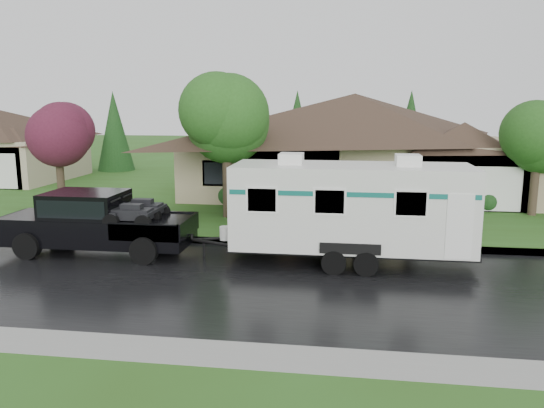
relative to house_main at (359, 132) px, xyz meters
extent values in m
plane|color=#2F581B|center=(-2.29, -13.84, -3.59)|extent=(140.00, 140.00, 0.00)
cube|color=black|center=(-2.29, -15.84, -3.59)|extent=(140.00, 8.00, 0.01)
cube|color=gray|center=(-2.29, -11.59, -3.52)|extent=(140.00, 0.50, 0.15)
cube|color=#2F581B|center=(-2.29, 1.16, -3.52)|extent=(140.00, 26.00, 0.15)
cube|color=tan|center=(-0.29, 0.16, -1.94)|extent=(18.00, 10.00, 3.00)
pyramid|color=#34241C|center=(-0.29, 0.16, 2.16)|extent=(19.44, 10.80, 2.60)
cube|color=tan|center=(5.11, -2.84, -2.09)|extent=(5.76, 4.00, 2.70)
cube|color=tan|center=(-21.29, 0.16, -2.18)|extent=(3.20, 4.00, 2.52)
cylinder|color=#382B1E|center=(-5.92, -7.59, -2.05)|extent=(0.43, 0.43, 2.79)
sphere|color=#2E6A22|center=(-5.92, -7.59, 1.01)|extent=(3.85, 3.85, 3.85)
cylinder|color=#382B1E|center=(-14.68, -6.24, -2.32)|extent=(0.37, 0.37, 2.25)
sphere|color=#5B1C32|center=(-14.68, -6.24, 0.15)|extent=(3.11, 3.11, 3.11)
cylinder|color=#382B1E|center=(7.81, -5.26, -2.34)|extent=(0.37, 0.37, 2.20)
sphere|color=#2A601F|center=(7.81, -5.26, 0.07)|extent=(3.04, 3.04, 3.04)
sphere|color=#143814|center=(-6.59, -4.54, -2.94)|extent=(1.00, 1.00, 1.00)
sphere|color=#143814|center=(-4.07, -4.54, -2.94)|extent=(1.00, 1.00, 1.00)
sphere|color=#143814|center=(-1.55, -4.54, -2.94)|extent=(1.00, 1.00, 1.00)
sphere|color=#143814|center=(0.97, -4.54, -2.94)|extent=(1.00, 1.00, 1.00)
sphere|color=#143814|center=(3.49, -4.54, -2.94)|extent=(1.00, 1.00, 1.00)
sphere|color=#143814|center=(6.01, -4.54, -2.94)|extent=(1.00, 1.00, 1.00)
cube|color=black|center=(-9.19, -13.52, -2.75)|extent=(6.50, 2.17, 0.93)
cube|color=black|center=(-11.57, -13.52, -2.45)|extent=(1.73, 2.11, 0.38)
cube|color=black|center=(-9.62, -13.52, -1.91)|extent=(2.60, 2.04, 0.97)
cube|color=black|center=(-9.62, -13.52, -1.86)|extent=(2.38, 2.08, 0.60)
cube|color=black|center=(-7.13, -13.52, -2.53)|extent=(2.38, 2.06, 0.06)
cylinder|color=black|center=(-11.25, -14.58, -3.14)|extent=(0.91, 0.35, 0.91)
cylinder|color=black|center=(-11.25, -12.46, -3.14)|extent=(0.91, 0.35, 0.91)
cylinder|color=black|center=(-7.13, -14.58, -3.14)|extent=(0.91, 0.35, 0.91)
cylinder|color=black|center=(-7.13, -12.46, -3.14)|extent=(0.91, 0.35, 0.91)
cube|color=silver|center=(-0.49, -13.52, -1.67)|extent=(7.58, 2.60, 2.65)
cube|color=black|center=(-0.49, -13.52, -3.16)|extent=(8.01, 1.30, 0.15)
cube|color=#0D5E54|center=(-0.49, -13.52, -1.09)|extent=(7.43, 2.62, 0.15)
cube|color=white|center=(-2.44, -13.52, -0.17)|extent=(0.76, 0.87, 0.35)
cube|color=white|center=(1.24, -13.52, -0.17)|extent=(0.76, 0.87, 0.35)
cylinder|color=black|center=(-0.98, -14.80, -3.21)|extent=(0.76, 0.26, 0.76)
cylinder|color=black|center=(-0.98, -12.24, -3.21)|extent=(0.76, 0.26, 0.76)
cylinder|color=black|center=(0.00, -14.80, -3.21)|extent=(0.76, 0.26, 0.76)
cylinder|color=black|center=(0.00, -12.24, -3.21)|extent=(0.76, 0.26, 0.76)
camera|label=1|loc=(-0.66, -30.51, 1.55)|focal=35.00mm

